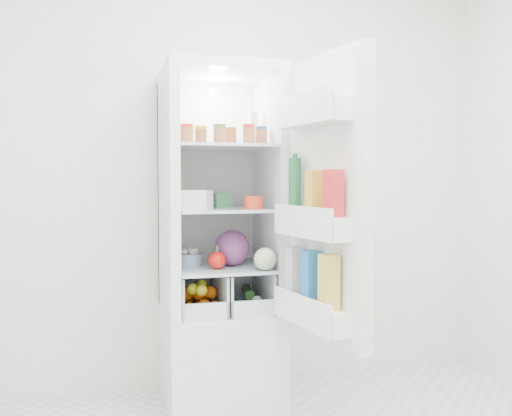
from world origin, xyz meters
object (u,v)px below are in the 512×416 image
object	(u,v)px
refrigerator	(219,279)
mushroom_bowl	(189,260)
fridge_door	(323,205)
red_cabbage	(232,248)

from	to	relation	value
refrigerator	mushroom_bowl	bearing A→B (deg)	-171.40
refrigerator	mushroom_bowl	distance (m)	0.20
mushroom_bowl	fridge_door	distance (m)	0.86
mushroom_bowl	refrigerator	bearing A→B (deg)	8.60
refrigerator	mushroom_bowl	size ratio (longest dim) A/B	12.64
mushroom_bowl	fridge_door	bearing A→B (deg)	-49.63
red_cabbage	fridge_door	bearing A→B (deg)	-62.18
red_cabbage	mushroom_bowl	bearing A→B (deg)	167.41
red_cabbage	fridge_door	size ratio (longest dim) A/B	0.15
refrigerator	fridge_door	world-z (taller)	refrigerator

